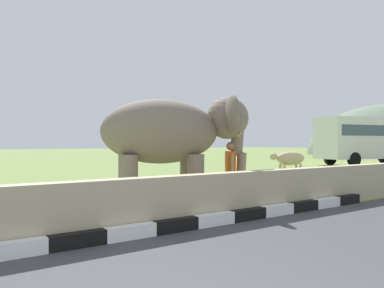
# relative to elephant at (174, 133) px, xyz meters

# --- Properties ---
(striped_curb) EXTENTS (16.20, 0.20, 0.24)m
(striped_curb) POSITION_rel_elephant_xyz_m (-3.93, -2.68, -1.77)
(striped_curb) COLOR white
(striped_curb) RESTS_ON ground_plane
(barrier_parapet) EXTENTS (28.00, 0.36, 1.00)m
(barrier_parapet) POSITION_rel_elephant_xyz_m (-1.58, -2.38, -1.39)
(barrier_parapet) COLOR tan
(barrier_parapet) RESTS_ON ground_plane
(elephant) EXTENTS (4.05, 3.13, 2.89)m
(elephant) POSITION_rel_elephant_xyz_m (0.00, 0.00, 0.00)
(elephant) COLOR #78695D
(elephant) RESTS_ON ground_plane
(person_handler) EXTENTS (0.42, 0.60, 1.66)m
(person_handler) POSITION_rel_elephant_xyz_m (1.47, -0.59, -0.96)
(person_handler) COLOR navy
(person_handler) RESTS_ON ground_plane
(bus_white) EXTENTS (9.06, 4.34, 3.50)m
(bus_white) POSITION_rel_elephant_xyz_m (21.92, 6.89, 0.19)
(bus_white) COLOR silver
(bus_white) RESTS_ON ground_plane
(cow_near) EXTENTS (1.93, 0.98, 1.23)m
(cow_near) POSITION_rel_elephant_xyz_m (8.81, 3.53, -1.02)
(cow_near) COLOR tan
(cow_near) RESTS_ON ground_plane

